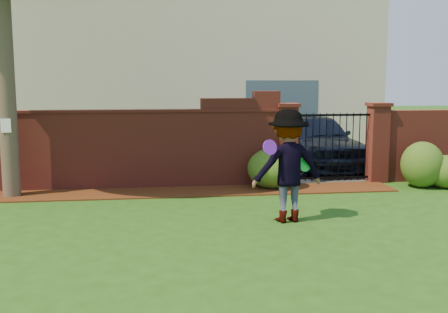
{
  "coord_description": "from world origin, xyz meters",
  "views": [
    {
      "loc": [
        -0.67,
        -7.97,
        2.4
      ],
      "look_at": [
        0.58,
        1.4,
        1.05
      ],
      "focal_mm": 42.85,
      "sensor_mm": 36.0,
      "label": 1
    }
  ],
  "objects": [
    {
      "name": "frisbee_purple",
      "position": [
        1.21,
        0.48,
        1.32
      ],
      "size": [
        0.27,
        0.16,
        0.25
      ],
      "primitive_type": "cylinder",
      "rotation": [
        1.36,
        0.0,
        0.34
      ],
      "color": "purple",
      "rests_on": "man"
    },
    {
      "name": "man",
      "position": [
        1.59,
        0.72,
        0.96
      ],
      "size": [
        1.33,
        0.89,
        1.92
      ],
      "primitive_type": "imported",
      "rotation": [
        0.0,
        0.0,
        3.29
      ],
      "color": "gray",
      "rests_on": "ground"
    },
    {
      "name": "shrub_middle",
      "position": [
        5.33,
        3.21,
        0.52
      ],
      "size": [
        0.95,
        0.95,
        1.04
      ],
      "primitive_type": "ellipsoid",
      "color": "#274F17",
      "rests_on": "ground"
    },
    {
      "name": "pillar_left",
      "position": [
        2.4,
        4.0,
        0.96
      ],
      "size": [
        0.5,
        0.5,
        1.88
      ],
      "color": "maroon",
      "rests_on": "ground"
    },
    {
      "name": "frisbee_green",
      "position": [
        1.89,
        0.76,
        0.98
      ],
      "size": [
        0.25,
        0.11,
        0.25
      ],
      "primitive_type": "cylinder",
      "rotation": [
        1.43,
        0.0,
        0.23
      ],
      "color": "#1BD141",
      "rests_on": "man"
    },
    {
      "name": "mulch_bed",
      "position": [
        -0.95,
        3.34,
        0.01
      ],
      "size": [
        11.1,
        1.08,
        0.03
      ],
      "primitive_type": "cube",
      "color": "#3E1C0B",
      "rests_on": "ground"
    },
    {
      "name": "driveway",
      "position": [
        3.5,
        8.0,
        0.01
      ],
      "size": [
        3.2,
        8.0,
        0.01
      ],
      "primitive_type": "cube",
      "color": "slate",
      "rests_on": "ground"
    },
    {
      "name": "pillar_right",
      "position": [
        4.6,
        4.0,
        0.96
      ],
      "size": [
        0.5,
        0.5,
        1.88
      ],
      "color": "maroon",
      "rests_on": "ground"
    },
    {
      "name": "car",
      "position": [
        3.72,
        6.0,
        0.77
      ],
      "size": [
        2.23,
        4.65,
        1.53
      ],
      "primitive_type": "imported",
      "rotation": [
        0.0,
        0.0,
        0.1
      ],
      "color": "black",
      "rests_on": "ground"
    },
    {
      "name": "house",
      "position": [
        1.0,
        12.0,
        3.16
      ],
      "size": [
        12.4,
        6.4,
        6.3
      ],
      "color": "beige",
      "rests_on": "ground"
    },
    {
      "name": "shrub_left",
      "position": [
        1.95,
        3.53,
        0.45
      ],
      "size": [
        1.11,
        1.11,
        0.91
      ],
      "primitive_type": "ellipsoid",
      "color": "#274F17",
      "rests_on": "ground"
    },
    {
      "name": "shrub_right",
      "position": [
        5.82,
        3.06,
        0.37
      ],
      "size": [
        0.84,
        0.84,
        0.74
      ],
      "primitive_type": "ellipsoid",
      "color": "#274F17",
      "rests_on": "ground"
    },
    {
      "name": "paper_notice",
      "position": [
        -3.6,
        3.21,
        1.5
      ],
      "size": [
        0.2,
        0.01,
        0.28
      ],
      "primitive_type": "cube",
      "color": "white",
      "rests_on": "tree"
    },
    {
      "name": "brick_wall",
      "position": [
        -2.01,
        4.0,
        0.93
      ],
      "size": [
        8.7,
        0.31,
        2.16
      ],
      "color": "maroon",
      "rests_on": "ground"
    },
    {
      "name": "iron_gate",
      "position": [
        3.5,
        4.0,
        0.85
      ],
      "size": [
        1.78,
        0.03,
        1.6
      ],
      "color": "black",
      "rests_on": "ground"
    },
    {
      "name": "ground",
      "position": [
        0.0,
        0.0,
        -0.01
      ],
      "size": [
        80.0,
        80.0,
        0.01
      ],
      "primitive_type": "cube",
      "color": "#214A12",
      "rests_on": "ground"
    }
  ]
}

